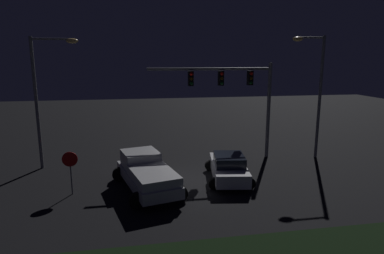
# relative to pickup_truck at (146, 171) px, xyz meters

# --- Properties ---
(ground_plane) EXTENTS (80.00, 80.00, 0.00)m
(ground_plane) POSITION_rel_pickup_truck_xyz_m (2.30, 1.23, -1.00)
(ground_plane) COLOR black
(pickup_truck) EXTENTS (3.74, 5.72, 1.80)m
(pickup_truck) POSITION_rel_pickup_truck_xyz_m (0.00, 0.00, 0.00)
(pickup_truck) COLOR #B7B7BC
(pickup_truck) RESTS_ON ground_plane
(car_sedan) EXTENTS (2.91, 4.62, 1.51)m
(car_sedan) POSITION_rel_pickup_truck_xyz_m (4.64, 0.61, -0.26)
(car_sedan) COLOR silver
(car_sedan) RESTS_ON ground_plane
(traffic_signal_gantry) EXTENTS (8.32, 0.56, 6.50)m
(traffic_signal_gantry) POSITION_rel_pickup_truck_xyz_m (6.11, 4.54, 3.90)
(traffic_signal_gantry) COLOR slate
(traffic_signal_gantry) RESTS_ON ground_plane
(street_lamp_left) EXTENTS (2.77, 0.44, 8.03)m
(street_lamp_left) POSITION_rel_pickup_truck_xyz_m (-5.75, 4.64, 4.08)
(street_lamp_left) COLOR slate
(street_lamp_left) RESTS_ON ground_plane
(street_lamp_right) EXTENTS (2.31, 0.44, 8.24)m
(street_lamp_right) POSITION_rel_pickup_truck_xyz_m (11.43, 3.83, 4.15)
(street_lamp_right) COLOR slate
(street_lamp_right) RESTS_ON ground_plane
(stop_sign) EXTENTS (0.76, 0.08, 2.23)m
(stop_sign) POSITION_rel_pickup_truck_xyz_m (-3.73, -0.02, 0.56)
(stop_sign) COLOR slate
(stop_sign) RESTS_ON ground_plane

